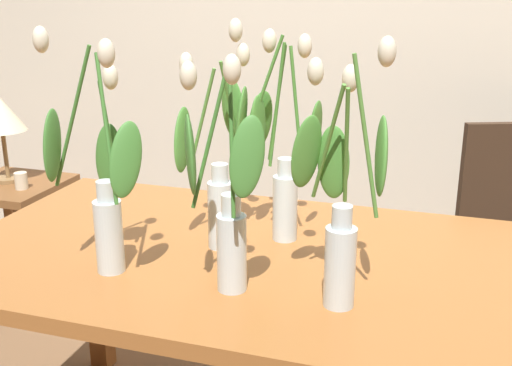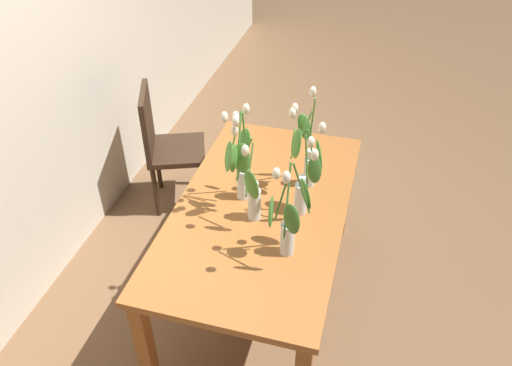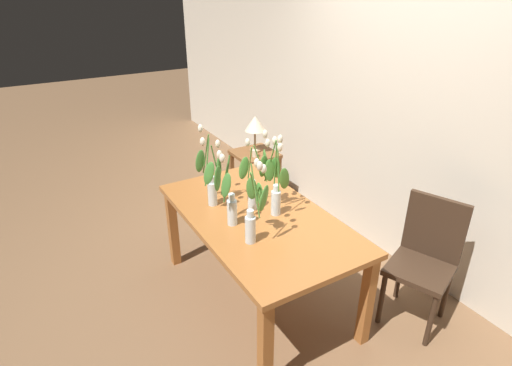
{
  "view_description": "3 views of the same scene",
  "coord_description": "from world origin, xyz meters",
  "px_view_note": "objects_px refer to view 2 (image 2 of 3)",
  "views": [
    {
      "loc": [
        0.45,
        -1.41,
        1.4
      ],
      "look_at": [
        -0.02,
        0.07,
        0.91
      ],
      "focal_mm": 43.27,
      "sensor_mm": 36.0,
      "label": 1
    },
    {
      "loc": [
        -2.03,
        -0.53,
        2.52
      ],
      "look_at": [
        -0.07,
        0.01,
        0.95
      ],
      "focal_mm": 35.92,
      "sensor_mm": 36.0,
      "label": 2
    },
    {
      "loc": [
        2.16,
        -1.29,
        2.23
      ],
      "look_at": [
        -0.05,
        0.02,
        0.97
      ],
      "focal_mm": 29.03,
      "sensor_mm": 36.0,
      "label": 3
    }
  ],
  "objects_px": {
    "tulip_vase_0": "(241,165)",
    "dining_chair": "(165,142)",
    "dining_table": "(261,219)",
    "tulip_vase_2": "(306,185)",
    "tulip_vase_3": "(289,222)",
    "tulip_vase_1": "(305,154)",
    "tulip_vase_4": "(250,191)"
  },
  "relations": [
    {
      "from": "tulip_vase_3",
      "to": "tulip_vase_4",
      "type": "relative_size",
      "value": 1.1
    },
    {
      "from": "tulip_vase_1",
      "to": "tulip_vase_4",
      "type": "height_order",
      "value": "tulip_vase_1"
    },
    {
      "from": "dining_table",
      "to": "tulip_vase_2",
      "type": "bearing_deg",
      "value": -87.06
    },
    {
      "from": "tulip_vase_2",
      "to": "tulip_vase_3",
      "type": "height_order",
      "value": "tulip_vase_3"
    },
    {
      "from": "tulip_vase_1",
      "to": "tulip_vase_0",
      "type": "bearing_deg",
      "value": 127.0
    },
    {
      "from": "tulip_vase_0",
      "to": "tulip_vase_1",
      "type": "relative_size",
      "value": 1.03
    },
    {
      "from": "tulip_vase_0",
      "to": "tulip_vase_2",
      "type": "distance_m",
      "value": 0.35
    },
    {
      "from": "tulip_vase_0",
      "to": "tulip_vase_2",
      "type": "xyz_separation_m",
      "value": [
        -0.02,
        -0.35,
        -0.05
      ]
    },
    {
      "from": "dining_table",
      "to": "tulip_vase_0",
      "type": "distance_m",
      "value": 0.35
    },
    {
      "from": "dining_table",
      "to": "tulip_vase_3",
      "type": "bearing_deg",
      "value": -145.81
    },
    {
      "from": "tulip_vase_0",
      "to": "dining_chair",
      "type": "xyz_separation_m",
      "value": [
        0.72,
        0.79,
        -0.45
      ]
    },
    {
      "from": "tulip_vase_2",
      "to": "tulip_vase_3",
      "type": "distance_m",
      "value": 0.32
    },
    {
      "from": "dining_chair",
      "to": "tulip_vase_0",
      "type": "bearing_deg",
      "value": -132.22
    },
    {
      "from": "dining_chair",
      "to": "tulip_vase_1",
      "type": "bearing_deg",
      "value": -114.24
    },
    {
      "from": "tulip_vase_0",
      "to": "tulip_vase_3",
      "type": "distance_m",
      "value": 0.47
    },
    {
      "from": "dining_table",
      "to": "dining_chair",
      "type": "xyz_separation_m",
      "value": [
        0.74,
        0.91,
        -0.12
      ]
    },
    {
      "from": "tulip_vase_4",
      "to": "tulip_vase_2",
      "type": "bearing_deg",
      "value": -64.74
    },
    {
      "from": "tulip_vase_0",
      "to": "tulip_vase_1",
      "type": "bearing_deg",
      "value": -53.0
    },
    {
      "from": "dining_table",
      "to": "tulip_vase_1",
      "type": "bearing_deg",
      "value": -35.24
    },
    {
      "from": "tulip_vase_1",
      "to": "tulip_vase_2",
      "type": "height_order",
      "value": "tulip_vase_1"
    },
    {
      "from": "tulip_vase_0",
      "to": "tulip_vase_4",
      "type": "xyz_separation_m",
      "value": [
        -0.14,
        -0.09,
        -0.05
      ]
    },
    {
      "from": "tulip_vase_0",
      "to": "tulip_vase_3",
      "type": "bearing_deg",
      "value": -135.49
    },
    {
      "from": "tulip_vase_4",
      "to": "dining_chair",
      "type": "distance_m",
      "value": 1.29
    },
    {
      "from": "dining_table",
      "to": "tulip_vase_3",
      "type": "distance_m",
      "value": 0.47
    },
    {
      "from": "tulip_vase_4",
      "to": "tulip_vase_1",
      "type": "bearing_deg",
      "value": -29.85
    },
    {
      "from": "dining_table",
      "to": "dining_chair",
      "type": "relative_size",
      "value": 1.72
    },
    {
      "from": "tulip_vase_0",
      "to": "dining_chair",
      "type": "bearing_deg",
      "value": 47.78
    },
    {
      "from": "tulip_vase_0",
      "to": "dining_chair",
      "type": "distance_m",
      "value": 1.16
    },
    {
      "from": "tulip_vase_2",
      "to": "dining_chair",
      "type": "bearing_deg",
      "value": 57.29
    },
    {
      "from": "tulip_vase_0",
      "to": "tulip_vase_2",
      "type": "bearing_deg",
      "value": -92.57
    },
    {
      "from": "tulip_vase_1",
      "to": "dining_table",
      "type": "bearing_deg",
      "value": 144.76
    },
    {
      "from": "dining_table",
      "to": "tulip_vase_1",
      "type": "height_order",
      "value": "tulip_vase_1"
    }
  ]
}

